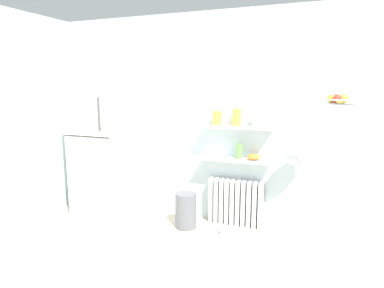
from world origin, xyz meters
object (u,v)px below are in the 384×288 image
object	(u,v)px
hanging_fruit_basket	(338,100)
storage_jar_2	(257,119)
trash_bin	(186,210)
storage_jar_0	(217,117)
vase	(239,151)
refrigerator	(104,150)
storage_jar_1	(237,117)
shelf_bowl	(254,157)
radiator	(235,202)
pet_food_bowl	(227,232)

from	to	relation	value
hanging_fruit_basket	storage_jar_2	bearing A→B (deg)	151.21
trash_bin	storage_jar_0	bearing A→B (deg)	41.60
storage_jar_2	vase	bearing A→B (deg)	-180.00
refrigerator	hanging_fruit_basket	bearing A→B (deg)	-4.41
storage_jar_1	storage_jar_2	distance (m)	0.24
shelf_bowl	trash_bin	world-z (taller)	shelf_bowl
vase	shelf_bowl	bearing A→B (deg)	0.00
radiator	pet_food_bowl	world-z (taller)	radiator
refrigerator	trash_bin	size ratio (longest dim) A/B	4.03
storage_jar_1	refrigerator	bearing A→B (deg)	-172.17
storage_jar_1	shelf_bowl	bearing A→B (deg)	0.00
pet_food_bowl	trash_bin	bearing A→B (deg)	-179.16
storage_jar_0	vase	bearing A→B (deg)	0.00
shelf_bowl	trash_bin	bearing A→B (deg)	-160.55
refrigerator	vase	bearing A→B (deg)	7.69
radiator	trash_bin	xyz separation A→B (m)	(-0.54, -0.30, -0.07)
storage_jar_2	pet_food_bowl	distance (m)	1.37
refrigerator	pet_food_bowl	bearing A→B (deg)	-0.80
refrigerator	storage_jar_2	distance (m)	2.03
vase	hanging_fruit_basket	distance (m)	1.29
refrigerator	storage_jar_0	bearing A→B (deg)	9.10
storage_jar_0	hanging_fruit_basket	world-z (taller)	hanging_fruit_basket
radiator	storage_jar_1	distance (m)	1.07
storage_jar_1	hanging_fruit_basket	world-z (taller)	hanging_fruit_basket
refrigerator	storage_jar_1	world-z (taller)	refrigerator
vase	trash_bin	size ratio (longest dim) A/B	0.42
shelf_bowl	hanging_fruit_basket	size ratio (longest dim) A/B	0.45
refrigerator	storage_jar_1	distance (m)	1.80
refrigerator	trash_bin	world-z (taller)	refrigerator
storage_jar_0	storage_jar_1	bearing A→B (deg)	0.00
refrigerator	shelf_bowl	world-z (taller)	refrigerator
storage_jar_2	hanging_fruit_basket	bearing A→B (deg)	-28.79
radiator	trash_bin	size ratio (longest dim) A/B	1.54
storage_jar_2	hanging_fruit_basket	world-z (taller)	hanging_fruit_basket
radiator	storage_jar_0	xyz separation A→B (m)	(-0.24, -0.03, 1.05)
radiator	storage_jar_0	distance (m)	1.08
hanging_fruit_basket	storage_jar_0	bearing A→B (deg)	160.93
storage_jar_0	radiator	bearing A→B (deg)	7.07
storage_jar_0	storage_jar_2	world-z (taller)	storage_jar_0
refrigerator	pet_food_bowl	distance (m)	1.89
storage_jar_0	trash_bin	world-z (taller)	storage_jar_0
trash_bin	shelf_bowl	bearing A→B (deg)	19.45
refrigerator	pet_food_bowl	size ratio (longest dim) A/B	9.90
storage_jar_1	trash_bin	distance (m)	1.29
refrigerator	vase	xyz separation A→B (m)	(1.75, 0.24, 0.07)
trash_bin	radiator	bearing A→B (deg)	28.72
storage_jar_1	pet_food_bowl	bearing A→B (deg)	-95.58
storage_jar_2	trash_bin	bearing A→B (deg)	-161.18
storage_jar_2	hanging_fruit_basket	distance (m)	0.97
storage_jar_0	pet_food_bowl	bearing A→B (deg)	-50.22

